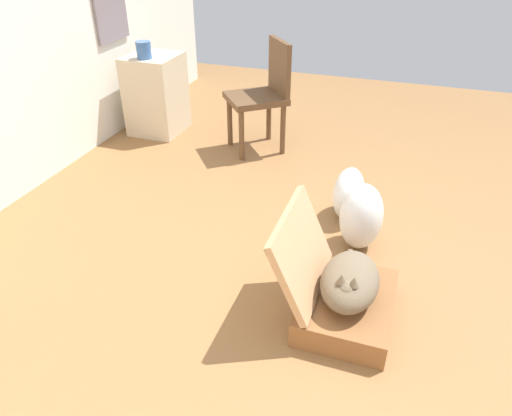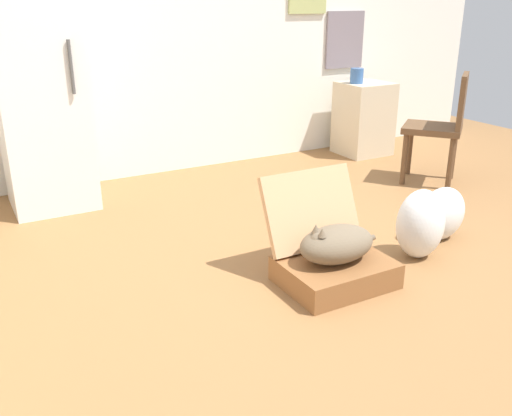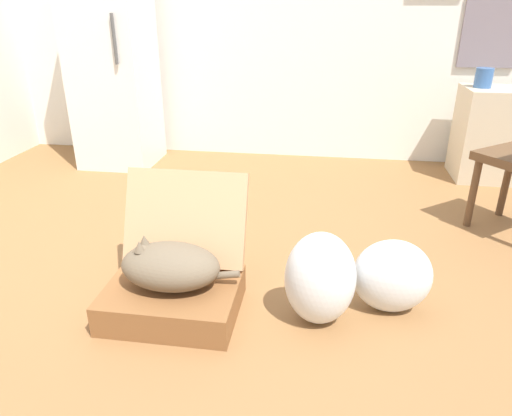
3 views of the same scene
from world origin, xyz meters
The scene contains 9 objects.
ground_plane centered at (0.00, 0.00, 0.00)m, with size 7.68×7.68×0.00m, color olive.
suitcase_base centered at (-0.26, -0.22, 0.07)m, with size 0.57×0.45×0.14m, color brown.
suitcase_lid centered at (-0.26, 0.02, 0.35)m, with size 0.57×0.45×0.04m, color tan.
cat centered at (-0.27, -0.22, 0.24)m, with size 0.51×0.28×0.22m.
plastic_bag_white centered at (0.37, -0.19, 0.21)m, with size 0.30×0.26×0.42m, color silver.
plastic_bag_clear centered at (0.69, -0.06, 0.17)m, with size 0.34×0.20×0.35m, color silver.
side_table centered at (1.60, 1.85, 0.35)m, with size 0.46×0.44×0.69m, color beige.
vase_tall centered at (1.49, 1.85, 0.76)m, with size 0.12×0.12×0.14m, color #38609E.
chair centered at (1.55, 0.81, 0.49)m, with size 0.60×0.60×0.90m.
Camera 1 is at (-2.10, -0.37, 1.77)m, focal length 33.69 mm.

